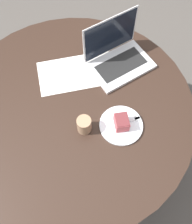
% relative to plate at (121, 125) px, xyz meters
% --- Properties ---
extents(ground_plane, '(12.00, 12.00, 0.00)m').
position_rel_plate_xyz_m(ground_plane, '(0.23, -0.13, -0.72)').
color(ground_plane, '#4C4742').
extents(dining_table, '(1.24, 1.24, 0.71)m').
position_rel_plate_xyz_m(dining_table, '(0.23, -0.13, -0.12)').
color(dining_table, black).
rests_on(dining_table, ground_plane).
extents(paper_document, '(0.44, 0.28, 0.00)m').
position_rel_plate_xyz_m(paper_document, '(0.20, -0.33, -0.00)').
color(paper_document, white).
rests_on(paper_document, dining_table).
extents(plate, '(0.21, 0.21, 0.01)m').
position_rel_plate_xyz_m(plate, '(0.00, 0.00, 0.00)').
color(plate, silver).
rests_on(plate, dining_table).
extents(cake_slice, '(0.07, 0.08, 0.06)m').
position_rel_plate_xyz_m(cake_slice, '(0.00, 0.00, 0.04)').
color(cake_slice, '#B74C51').
rests_on(cake_slice, plate).
extents(fork, '(0.17, 0.06, 0.00)m').
position_rel_plate_xyz_m(fork, '(-0.03, -0.01, 0.01)').
color(fork, silver).
rests_on(fork, plate).
extents(coffee_glass, '(0.07, 0.07, 0.09)m').
position_rel_plate_xyz_m(coffee_glass, '(0.18, 0.00, 0.04)').
color(coffee_glass, '#997556').
rests_on(coffee_glass, dining_table).
extents(laptop, '(0.39, 0.36, 0.25)m').
position_rel_plate_xyz_m(laptop, '(-0.02, -0.38, 0.04)').
color(laptop, silver).
rests_on(laptop, dining_table).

